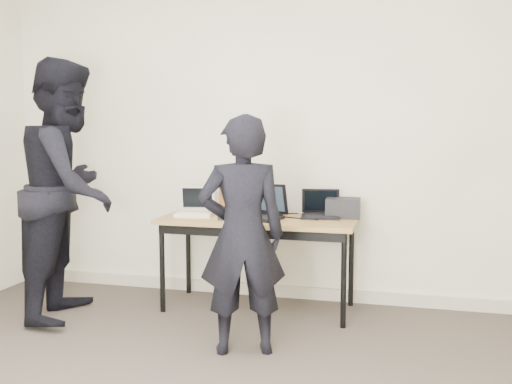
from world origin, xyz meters
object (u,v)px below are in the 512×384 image
(desk, at_px, (258,225))
(laptop_right, at_px, (320,211))
(laptop_beige, at_px, (195,210))
(leather_satchel, at_px, (243,197))
(equipment_box, at_px, (343,208))
(person_observer, at_px, (69,189))
(laptop_center, at_px, (261,211))
(person_typist, at_px, (242,235))

(desk, distance_m, laptop_right, 0.50)
(laptop_beige, distance_m, leather_satchel, 0.41)
(desk, xyz_separation_m, equipment_box, (0.63, 0.19, 0.13))
(equipment_box, bearing_deg, desk, -163.06)
(equipment_box, xyz_separation_m, person_observer, (-1.96, -0.65, 0.16))
(laptop_beige, distance_m, laptop_center, 0.54)
(laptop_right, distance_m, person_typist, 1.07)
(leather_satchel, bearing_deg, equipment_box, 2.79)
(laptop_beige, height_order, leather_satchel, leather_satchel)
(leather_satchel, height_order, person_observer, person_observer)
(laptop_center, xyz_separation_m, leather_satchel, (-0.21, 0.24, 0.07))
(laptop_right, bearing_deg, leather_satchel, 165.70)
(desk, xyz_separation_m, laptop_center, (0.03, -0.02, 0.12))
(leather_satchel, distance_m, person_typist, 1.13)
(laptop_beige, height_order, equipment_box, laptop_beige)
(leather_satchel, bearing_deg, laptop_beige, -139.22)
(laptop_center, xyz_separation_m, person_typist, (0.09, -0.84, -0.04))
(laptop_center, bearing_deg, laptop_beige, -167.59)
(laptop_right, bearing_deg, equipment_box, 3.42)
(desk, xyz_separation_m, leather_satchel, (-0.18, 0.23, 0.19))
(laptop_right, bearing_deg, person_observer, -169.02)
(laptop_center, xyz_separation_m, equipment_box, (0.60, 0.21, 0.02))
(leather_satchel, bearing_deg, laptop_right, -0.97)
(person_typist, bearing_deg, desk, -102.47)
(leather_satchel, relative_size, person_observer, 0.20)
(laptop_right, height_order, person_observer, person_observer)
(laptop_beige, bearing_deg, person_typist, -63.09)
(laptop_right, height_order, equipment_box, laptop_right)
(desk, height_order, person_observer, person_observer)
(laptop_beige, relative_size, person_observer, 0.17)
(leather_satchel, distance_m, person_observer, 1.35)
(leather_satchel, xyz_separation_m, person_observer, (-1.15, -0.69, 0.11))
(laptop_beige, height_order, person_typist, person_typist)
(laptop_beige, xyz_separation_m, laptop_center, (0.54, -0.01, 0.01))
(desk, height_order, laptop_beige, laptop_beige)
(desk, relative_size, laptop_beige, 4.72)
(desk, bearing_deg, leather_satchel, 129.10)
(laptop_beige, bearing_deg, laptop_center, -10.46)
(laptop_center, height_order, leather_satchel, laptop_center)
(laptop_beige, distance_m, person_typist, 1.05)
(laptop_right, xyz_separation_m, person_typist, (-0.34, -1.01, -0.03))
(equipment_box, height_order, person_observer, person_observer)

